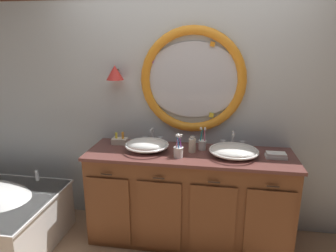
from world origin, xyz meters
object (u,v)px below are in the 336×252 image
at_px(toothbrush_holder_right, 202,144).
at_px(soap_dispenser, 192,145).
at_px(sink_basin_right, 234,151).
at_px(folded_hand_towel, 276,155).
at_px(toiletry_basket, 120,141).
at_px(sink_basin_left, 147,145).
at_px(toothbrush_holder_left, 178,151).

xyz_separation_m(toothbrush_holder_right, soap_dispenser, (-0.09, -0.08, 0.01)).
distance_m(sink_basin_right, toothbrush_holder_right, 0.31).
distance_m(toothbrush_holder_right, soap_dispenser, 0.12).
distance_m(folded_hand_towel, toiletry_basket, 1.48).
relative_size(folded_hand_towel, toiletry_basket, 1.20).
xyz_separation_m(sink_basin_left, toothbrush_holder_right, (0.51, 0.13, -0.01)).
bearing_deg(toothbrush_holder_right, toothbrush_holder_left, -130.95).
relative_size(sink_basin_right, toiletry_basket, 2.93).
height_order(sink_basin_left, toothbrush_holder_left, toothbrush_holder_left).
relative_size(toothbrush_holder_right, folded_hand_towel, 1.23).
height_order(soap_dispenser, toiletry_basket, soap_dispenser).
distance_m(sink_basin_left, soap_dispenser, 0.42).
bearing_deg(toothbrush_holder_right, sink_basin_left, -165.90).
distance_m(sink_basin_left, sink_basin_right, 0.79).
height_order(sink_basin_left, soap_dispenser, soap_dispenser).
bearing_deg(toiletry_basket, sink_basin_left, -26.96).
height_order(sink_basin_right, toiletry_basket, toiletry_basket).
relative_size(sink_basin_right, soap_dispenser, 2.78).
distance_m(soap_dispenser, toiletry_basket, 0.75).
distance_m(soap_dispenser, folded_hand_towel, 0.74).
xyz_separation_m(toothbrush_holder_left, toothbrush_holder_right, (0.20, 0.23, -0.00)).
xyz_separation_m(sink_basin_right, folded_hand_towel, (0.37, 0.02, -0.03)).
height_order(folded_hand_towel, toiletry_basket, toiletry_basket).
xyz_separation_m(toothbrush_holder_left, soap_dispenser, (0.11, 0.15, 0.01)).
bearing_deg(toothbrush_holder_left, sink_basin_left, 161.65).
bearing_deg(folded_hand_towel, toothbrush_holder_right, 170.72).
xyz_separation_m(sink_basin_left, sink_basin_right, (0.79, 0.00, -0.01)).
bearing_deg(folded_hand_towel, sink_basin_left, -178.98).
bearing_deg(soap_dispenser, sink_basin_left, -173.48).
bearing_deg(toiletry_basket, toothbrush_holder_right, -2.42).
xyz_separation_m(sink_basin_right, toothbrush_holder_left, (-0.48, -0.10, 0.00)).
bearing_deg(soap_dispenser, toothbrush_holder_left, -126.21).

